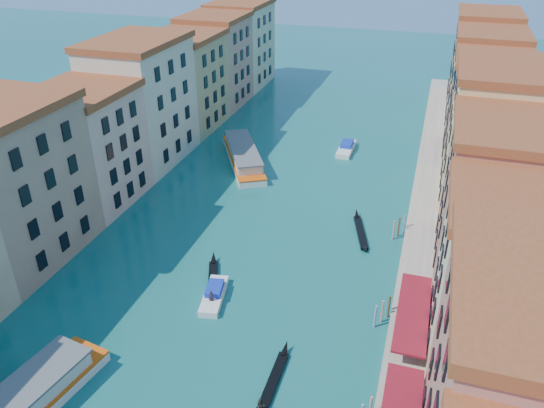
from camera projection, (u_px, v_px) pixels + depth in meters
The scene contains 10 objects.
left_bank_palazzos at pixel (123, 118), 84.74m from camera, with size 12.80×128.40×21.00m.
right_bank_palazzos at pixel (495, 160), 70.38m from camera, with size 12.80×128.40×21.00m.
quay at pixel (423, 212), 76.96m from camera, with size 4.00×140.00×1.00m, color gray.
mooring_poles_right at pixel (366, 392), 47.14m from camera, with size 1.44×54.24×3.20m.
vaporetto_far at pixel (243, 155), 92.55m from camera, with size 13.78×19.75×2.99m.
gondola_fore at pixel (213, 283), 62.42m from camera, with size 5.02×11.03×2.30m.
gondola_right at pixel (271, 384), 49.10m from camera, with size 0.99×10.57×2.11m.
gondola_far at pixel (361, 231), 72.68m from camera, with size 3.81×10.53×1.52m.
motorboat_mid at pixel (214, 294), 60.38m from camera, with size 3.38×7.11×1.41m.
motorboat_far at pixel (346, 148), 97.32m from camera, with size 2.49×7.79×1.61m.
Camera 1 is at (20.95, -5.23, 38.90)m, focal length 35.00 mm.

